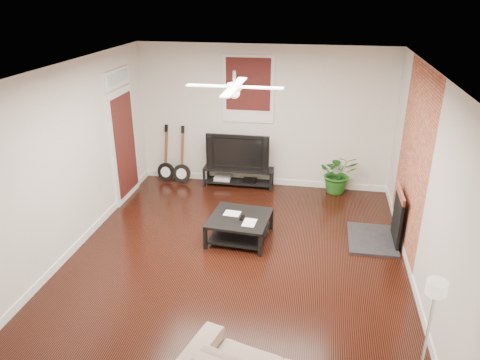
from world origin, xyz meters
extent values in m
cube|color=black|center=(0.00, 0.00, 0.00)|extent=(5.00, 6.00, 0.01)
cube|color=white|center=(0.00, 0.00, 2.80)|extent=(5.00, 6.00, 0.01)
cube|color=silver|center=(0.00, 3.00, 1.40)|extent=(5.00, 0.01, 2.80)
cube|color=silver|center=(0.00, -3.00, 1.40)|extent=(5.00, 0.01, 2.80)
cube|color=silver|center=(-2.50, 0.00, 1.40)|extent=(0.01, 6.00, 2.80)
cube|color=silver|center=(2.50, 0.00, 1.40)|extent=(0.01, 6.00, 2.80)
cube|color=#A54C35|center=(2.49, 1.00, 1.40)|extent=(0.02, 2.20, 2.80)
cube|color=black|center=(2.20, 1.00, 0.46)|extent=(0.80, 1.10, 0.92)
cube|color=#39100F|center=(-0.30, 2.97, 1.95)|extent=(1.00, 0.06, 1.30)
cube|color=white|center=(-2.46, 1.90, 1.25)|extent=(0.08, 1.00, 2.50)
cube|color=black|center=(-0.46, 2.78, 0.20)|extent=(1.41, 0.37, 0.39)
imported|color=black|center=(-0.46, 2.80, 0.76)|extent=(1.26, 0.17, 0.73)
cube|color=black|center=(-0.06, 0.68, 0.19)|extent=(1.00, 1.00, 0.39)
imported|color=#205F1B|center=(1.52, 2.82, 0.41)|extent=(0.80, 0.72, 0.81)
camera|label=1|loc=(1.09, -5.70, 3.76)|focal=34.30mm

